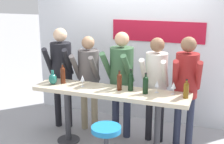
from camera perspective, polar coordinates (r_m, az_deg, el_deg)
back_wall at (r=5.69m, az=4.29°, el=3.34°), size 3.91×0.12×2.44m
tasting_table at (r=4.61m, az=-0.34°, el=-5.15°), size 2.31×0.53×0.95m
bar_stool at (r=4.15m, az=-1.06°, el=-12.79°), size 0.41×0.41×0.67m
person_far_left at (r=5.34m, az=-9.26°, el=0.90°), size 0.49×0.60×1.75m
person_left at (r=5.19m, az=-4.33°, el=-0.24°), size 0.42×0.52×1.63m
person_center_left at (r=4.93m, az=1.71°, el=-0.29°), size 0.49×0.59×1.74m
person_center at (r=4.81m, az=8.04°, el=-1.20°), size 0.40×0.51×1.68m
person_center_right at (r=4.69m, az=13.43°, el=-1.54°), size 0.45×0.56×1.72m
wine_bottle_0 at (r=4.39m, az=6.15°, el=-2.21°), size 0.08×0.08×0.30m
wine_bottle_1 at (r=4.89m, az=-8.99°, el=-0.41°), size 0.08×0.08×0.32m
wine_bottle_2 at (r=4.51m, az=1.35°, el=-1.66°), size 0.07×0.07×0.30m
wine_bottle_3 at (r=4.31m, az=13.41°, el=-3.10°), size 0.07×0.07×0.26m
wine_bottle_4 at (r=4.50m, az=3.44°, el=-1.60°), size 0.08×0.08×0.32m
wine_glass_0 at (r=4.43m, az=11.19°, el=-2.45°), size 0.07×0.07×0.18m
wine_glass_1 at (r=4.69m, az=-5.43°, el=-1.20°), size 0.07×0.07×0.18m
wine_glass_2 at (r=4.45m, az=8.23°, el=-2.21°), size 0.07×0.07×0.18m
decorative_vase at (r=4.88m, az=-10.77°, el=-1.21°), size 0.13×0.13×0.22m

